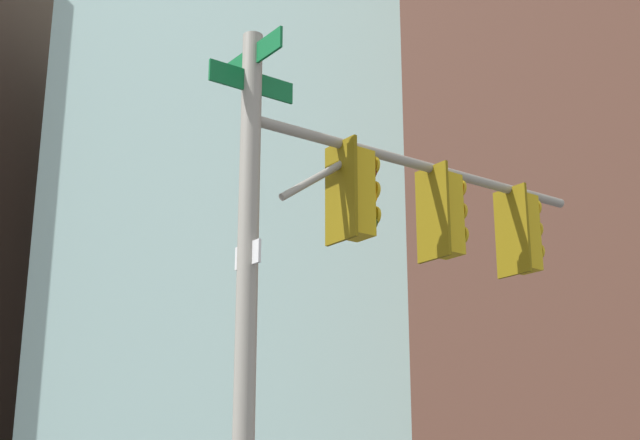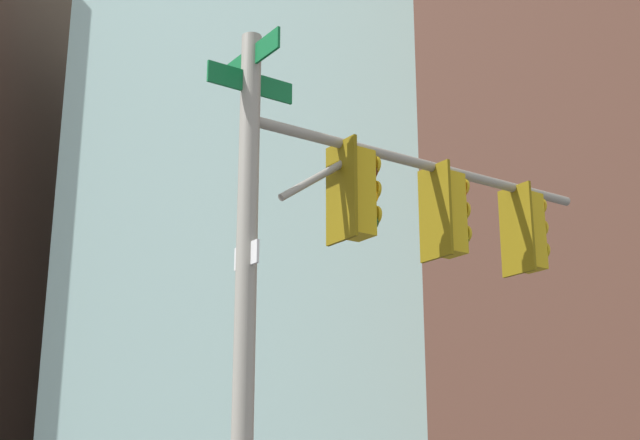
% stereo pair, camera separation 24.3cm
% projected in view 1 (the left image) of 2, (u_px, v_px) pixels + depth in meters
% --- Properties ---
extents(signal_pole_assembly, '(4.39, 3.52, 6.81)m').
position_uv_depth(signal_pole_assembly, '(380.00, 248.00, 10.19)').
color(signal_pole_assembly, '#9E998C').
rests_on(signal_pole_assembly, ground_plane).
extents(building_brick_midblock, '(22.17, 14.33, 33.52)m').
position_uv_depth(building_brick_midblock, '(468.00, 261.00, 60.47)').
color(building_brick_midblock, brown).
rests_on(building_brick_midblock, ground_plane).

